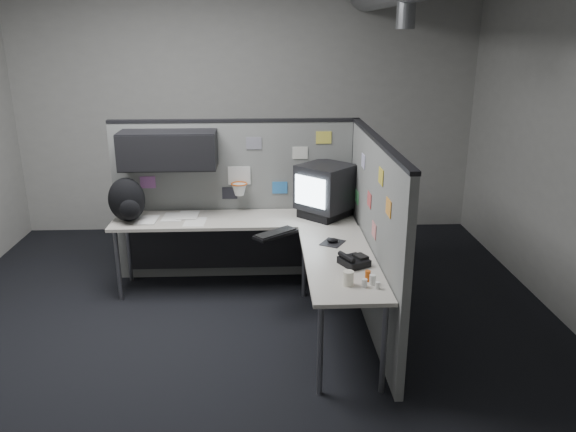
{
  "coord_description": "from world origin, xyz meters",
  "views": [
    {
      "loc": [
        0.18,
        -4.14,
        2.43
      ],
      "look_at": [
        0.39,
        0.35,
        0.95
      ],
      "focal_mm": 35.0,
      "sensor_mm": 36.0,
      "label": 1
    }
  ],
  "objects_px": {
    "keyboard": "(276,234)",
    "backpack": "(127,201)",
    "phone": "(354,261)",
    "monitor": "(325,190)",
    "desk": "(260,239)"
  },
  "relations": [
    {
      "from": "keyboard",
      "to": "backpack",
      "type": "xyz_separation_m",
      "value": [
        -1.37,
        0.45,
        0.19
      ]
    },
    {
      "from": "phone",
      "to": "backpack",
      "type": "height_order",
      "value": "backpack"
    },
    {
      "from": "monitor",
      "to": "phone",
      "type": "distance_m",
      "value": 1.23
    },
    {
      "from": "monitor",
      "to": "keyboard",
      "type": "height_order",
      "value": "monitor"
    },
    {
      "from": "monitor",
      "to": "phone",
      "type": "bearing_deg",
      "value": -86.92
    },
    {
      "from": "keyboard",
      "to": "monitor",
      "type": "bearing_deg",
      "value": 52.29
    },
    {
      "from": "backpack",
      "to": "monitor",
      "type": "bearing_deg",
      "value": -0.11
    },
    {
      "from": "desk",
      "to": "backpack",
      "type": "bearing_deg",
      "value": 169.38
    },
    {
      "from": "backpack",
      "to": "desk",
      "type": "bearing_deg",
      "value": -12.94
    },
    {
      "from": "desk",
      "to": "monitor",
      "type": "height_order",
      "value": "monitor"
    },
    {
      "from": "monitor",
      "to": "backpack",
      "type": "height_order",
      "value": "monitor"
    },
    {
      "from": "desk",
      "to": "backpack",
      "type": "height_order",
      "value": "backpack"
    },
    {
      "from": "phone",
      "to": "monitor",
      "type": "bearing_deg",
      "value": 77.19
    },
    {
      "from": "phone",
      "to": "keyboard",
      "type": "bearing_deg",
      "value": 113.4
    },
    {
      "from": "desk",
      "to": "phone",
      "type": "height_order",
      "value": "phone"
    }
  ]
}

